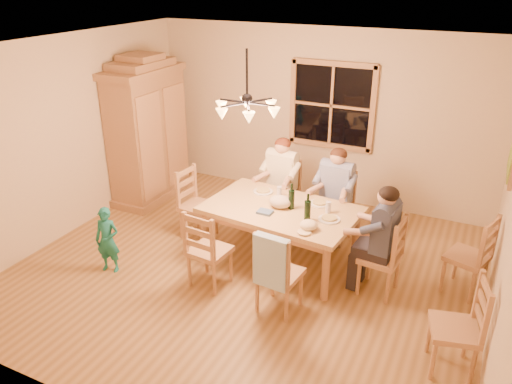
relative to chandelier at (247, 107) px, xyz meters
The scene contains 32 objects.
floor 2.08m from the chandelier, ahead, with size 5.50×5.50×0.00m, color brown.
ceiling 0.62m from the chandelier, ahead, with size 5.50×5.00×0.02m, color white.
wall_back 2.60m from the chandelier, 90.00° to the left, with size 5.50×0.02×2.70m, color beige.
wall_left 2.84m from the chandelier, behind, with size 0.02×5.00×2.70m, color beige.
wall_right 2.84m from the chandelier, ahead, with size 0.02×5.00×2.70m, color beige.
window 2.53m from the chandelier, 85.36° to the left, with size 1.30×0.06×1.30m.
chandelier is the anchor object (origin of this frame).
armoire 2.94m from the chandelier, 151.48° to the left, with size 0.66×1.40×2.30m.
dining_table 1.49m from the chandelier, 53.16° to the left, with size 1.95×1.30×0.76m.
chair_far_left 2.19m from the chandelier, 94.85° to the left, with size 0.48×0.46×0.99m.
chair_far_right 2.26m from the chandelier, 59.37° to the left, with size 0.48×0.46×0.99m.
chair_near_left 1.85m from the chandelier, 120.06° to the right, with size 0.48×0.46×0.99m.
chair_near_right 1.97m from the chandelier, 40.09° to the right, with size 0.48×0.46×0.99m.
chair_end_left 2.10m from the chandelier, 154.47° to the left, with size 0.46×0.48×0.99m.
chair_end_right 2.37m from the chandelier, ahead, with size 0.46×0.48×0.99m.
adult_woman 1.78m from the chandelier, 94.85° to the left, with size 0.42×0.45×0.87m.
adult_plaid_man 1.87m from the chandelier, 59.37° to the left, with size 0.42×0.45×0.87m.
adult_slate_man 2.00m from the chandelier, ahead, with size 0.45×0.42×0.87m.
towel 1.69m from the chandelier, 49.28° to the right, with size 0.38×0.10×0.58m, color #9EC3D6.
wine_bottle_a 1.28m from the chandelier, 45.24° to the left, with size 0.08×0.08×0.33m, color black.
wine_bottle_b 1.35m from the chandelier, 16.41° to the left, with size 0.08×0.08×0.33m, color black.
plate_woman 1.48m from the chandelier, 99.88° to the left, with size 0.26×0.26×0.02m, color white.
plate_plaid 1.62m from the chandelier, 44.87° to the left, with size 0.26×0.26×0.02m, color white.
plate_slate 1.62m from the chandelier, 18.61° to the left, with size 0.26×0.26×0.02m, color white.
wine_glass_a 1.41m from the chandelier, 79.25° to the left, with size 0.06×0.06×0.14m, color silver.
wine_glass_b 1.58m from the chandelier, 30.36° to the left, with size 0.06×0.06×0.14m, color silver.
cap 1.48m from the chandelier, ahead, with size 0.20×0.20×0.11m, color beige.
napkin 1.32m from the chandelier, 42.26° to the left, with size 0.18×0.14×0.03m, color slate.
cloth_bundle 1.32m from the chandelier, 54.95° to the left, with size 0.28×0.22×0.15m, color tan.
child 2.38m from the chandelier, 154.16° to the right, with size 0.31×0.20×0.85m, color #1B7973.
chair_spare_front 3.10m from the chandelier, 15.79° to the right, with size 0.51×0.53×0.99m.
chair_spare_back 3.10m from the chandelier, 15.66° to the left, with size 0.53×0.55×0.99m.
Camera 1 is at (2.39, -4.75, 3.46)m, focal length 35.00 mm.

